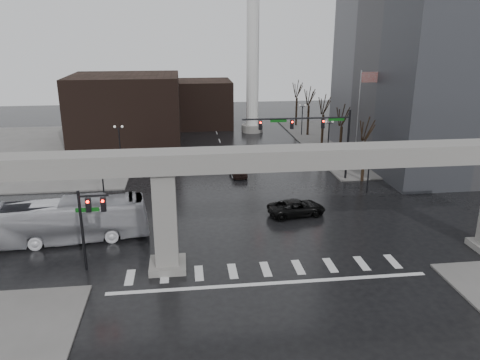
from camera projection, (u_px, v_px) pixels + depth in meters
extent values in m
plane|color=black|center=(263.00, 263.00, 34.61)|extent=(160.00, 160.00, 0.00)
cube|color=slate|center=(391.00, 141.00, 71.61)|extent=(28.00, 36.00, 0.15)
cube|color=slate|center=(37.00, 152.00, 65.54)|extent=(28.00, 36.00, 0.15)
cube|color=gray|center=(265.00, 158.00, 32.15)|extent=(48.00, 2.20, 1.40)
cube|color=gray|center=(166.00, 222.00, 32.67)|extent=(1.60, 1.60, 7.30)
cube|color=gray|center=(168.00, 265.00, 33.71)|extent=(2.60, 2.60, 0.50)
cube|color=black|center=(126.00, 108.00, 71.10)|extent=(16.00, 14.00, 10.00)
cube|color=black|center=(202.00, 103.00, 82.25)|extent=(10.00, 10.00, 8.00)
cylinder|color=white|center=(253.00, 39.00, 74.13)|extent=(2.00, 2.00, 30.00)
cylinder|color=gray|center=(252.00, 128.00, 78.56)|extent=(3.60, 3.60, 1.20)
cylinder|color=black|center=(348.00, 145.00, 52.62)|extent=(0.24, 0.24, 8.00)
cylinder|color=black|center=(297.00, 118.00, 50.94)|extent=(12.00, 0.18, 0.18)
cube|color=black|center=(323.00, 124.00, 51.49)|extent=(0.35, 0.30, 1.00)
cube|color=black|center=(292.00, 124.00, 51.08)|extent=(0.35, 0.30, 1.00)
cube|color=black|center=(260.00, 125.00, 50.67)|extent=(0.35, 0.30, 1.00)
sphere|color=#FF0C05|center=(324.00, 121.00, 51.23)|extent=(0.20, 0.20, 0.20)
cube|color=#0B5111|center=(336.00, 119.00, 51.53)|extent=(1.80, 0.05, 0.35)
cube|color=#0B5111|center=(279.00, 121.00, 50.77)|extent=(1.80, 0.05, 0.35)
cylinder|color=black|center=(82.00, 231.00, 32.66)|extent=(0.20, 0.20, 6.00)
cylinder|color=black|center=(93.00, 196.00, 31.98)|extent=(2.00, 0.14, 0.14)
cube|color=black|center=(88.00, 205.00, 32.13)|extent=(0.35, 0.30, 1.00)
cube|color=black|center=(103.00, 204.00, 32.25)|extent=(0.35, 0.30, 1.00)
cube|color=#0B5111|center=(87.00, 210.00, 32.23)|extent=(1.60, 0.05, 0.30)
cylinder|color=silver|center=(357.00, 122.00, 55.29)|extent=(0.12, 0.12, 12.00)
cube|color=red|center=(369.00, 77.00, 53.80)|extent=(2.00, 0.03, 1.20)
cylinder|color=black|center=(369.00, 171.00, 48.67)|extent=(0.14, 0.14, 4.80)
cube|color=black|center=(371.00, 149.00, 47.94)|extent=(0.90, 0.06, 0.06)
sphere|color=silver|center=(367.00, 147.00, 47.83)|extent=(0.32, 0.32, 0.32)
sphere|color=silver|center=(375.00, 147.00, 47.93)|extent=(0.32, 0.32, 0.32)
cylinder|color=black|center=(328.00, 141.00, 61.89)|extent=(0.14, 0.14, 4.80)
cube|color=black|center=(329.00, 123.00, 61.16)|extent=(0.90, 0.06, 0.06)
sphere|color=silver|center=(326.00, 122.00, 61.05)|extent=(0.32, 0.32, 0.32)
sphere|color=silver|center=(333.00, 122.00, 61.15)|extent=(0.32, 0.32, 0.32)
cylinder|color=black|center=(302.00, 121.00, 75.11)|extent=(0.14, 0.14, 4.80)
cube|color=black|center=(303.00, 106.00, 74.38)|extent=(0.90, 0.06, 0.06)
sphere|color=silver|center=(300.00, 105.00, 74.27)|extent=(0.32, 0.32, 0.32)
sphere|color=silver|center=(305.00, 105.00, 74.37)|extent=(0.32, 0.32, 0.32)
cylinder|color=black|center=(103.00, 181.00, 45.51)|extent=(0.14, 0.14, 4.80)
cube|color=black|center=(101.00, 157.00, 44.79)|extent=(0.90, 0.06, 0.06)
sphere|color=silver|center=(96.00, 156.00, 44.68)|extent=(0.32, 0.32, 0.32)
sphere|color=silver|center=(105.00, 155.00, 44.78)|extent=(0.32, 0.32, 0.32)
cylinder|color=black|center=(120.00, 147.00, 58.73)|extent=(0.14, 0.14, 4.80)
cube|color=black|center=(119.00, 128.00, 58.01)|extent=(0.90, 0.06, 0.06)
sphere|color=silver|center=(115.00, 127.00, 57.90)|extent=(0.32, 0.32, 0.32)
sphere|color=silver|center=(122.00, 127.00, 58.00)|extent=(0.32, 0.32, 0.32)
cylinder|color=black|center=(131.00, 125.00, 71.95)|extent=(0.14, 0.14, 4.80)
cube|color=black|center=(130.00, 110.00, 71.23)|extent=(0.90, 0.06, 0.06)
sphere|color=silver|center=(127.00, 109.00, 71.12)|extent=(0.32, 0.32, 0.32)
sphere|color=silver|center=(133.00, 108.00, 71.22)|extent=(0.32, 0.32, 0.32)
cylinder|color=black|center=(363.00, 162.00, 52.60)|extent=(0.34, 0.34, 4.55)
cylinder|color=black|center=(366.00, 129.00, 51.45)|extent=(0.12, 1.52, 2.98)
cylinder|color=black|center=(370.00, 130.00, 51.81)|extent=(0.83, 1.14, 2.51)
cylinder|color=black|center=(340.00, 144.00, 60.14)|extent=(0.34, 0.34, 4.66)
cylinder|color=black|center=(342.00, 115.00, 58.96)|extent=(0.12, 1.55, 3.05)
cylinder|color=black|center=(345.00, 116.00, 59.33)|extent=(0.85, 1.16, 2.57)
cylinder|color=black|center=(322.00, 131.00, 67.67)|extent=(0.34, 0.34, 4.76)
cylinder|color=black|center=(324.00, 104.00, 66.47)|extent=(0.12, 1.59, 3.11)
cylinder|color=black|center=(327.00, 106.00, 66.84)|extent=(0.86, 1.18, 2.62)
cylinder|color=black|center=(308.00, 121.00, 75.21)|extent=(0.34, 0.34, 4.87)
cylinder|color=black|center=(309.00, 96.00, 73.98)|extent=(0.12, 1.62, 3.18)
cylinder|color=black|center=(312.00, 97.00, 74.35)|extent=(0.88, 1.20, 2.68)
cylinder|color=black|center=(296.00, 112.00, 82.75)|extent=(0.34, 0.34, 4.97)
cylinder|color=black|center=(297.00, 89.00, 81.50)|extent=(0.12, 1.65, 3.25)
cylinder|color=black|center=(300.00, 90.00, 81.87)|extent=(0.89, 1.23, 2.74)
imported|color=black|center=(297.00, 208.00, 43.22)|extent=(5.67, 3.28, 1.49)
imported|color=silver|center=(68.00, 220.00, 37.73)|extent=(12.90, 4.31, 3.52)
imported|color=black|center=(238.00, 170.00, 54.87)|extent=(1.96, 4.28, 1.42)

